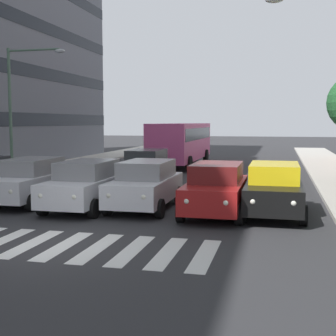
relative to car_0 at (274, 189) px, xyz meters
name	(u,v)px	position (x,y,z in m)	size (l,w,h in m)	color
ground_plane	(48,245)	(5.55, 5.25, -0.89)	(180.00, 180.00, 0.00)	#2D2D30
crosswalk_markings	(48,244)	(5.55, 5.25, -0.88)	(8.55, 2.80, 0.01)	silver
car_0	(274,189)	(0.00, 0.00, 0.00)	(2.02, 4.44, 1.72)	black
car_1	(216,188)	(1.89, 0.39, 0.00)	(2.02, 4.44, 1.72)	maroon
car_2	(146,184)	(4.48, -0.06, 0.00)	(2.02, 4.44, 1.72)	silver
car_3	(86,184)	(6.57, 0.46, 0.00)	(2.02, 4.44, 1.72)	silver
car_4	(30,180)	(9.11, -0.09, 0.00)	(2.02, 4.44, 1.72)	silver
car_row2_0	(146,166)	(6.36, -6.53, 0.00)	(2.02, 4.44, 1.72)	#474C51
bus_behind_traffic	(182,140)	(6.57, -16.31, 0.97)	(2.78, 10.50, 3.00)	#DB5193
street_lamp_right	(20,98)	(13.01, -6.01, 3.47)	(3.25, 0.28, 6.76)	#4C6B56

